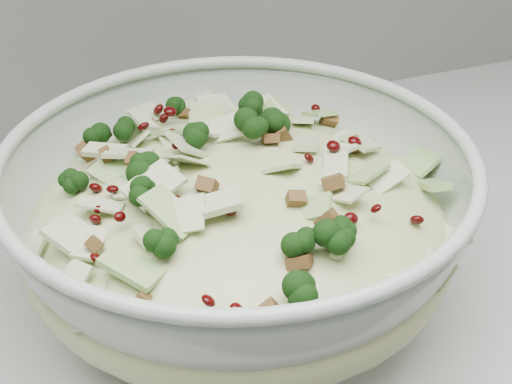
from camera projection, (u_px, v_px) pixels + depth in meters
mixing_bowl at (239, 225)px, 0.62m from camera, size 0.47×0.47×0.16m
salad at (238, 200)px, 0.60m from camera, size 0.45×0.45×0.16m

